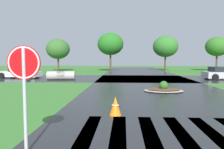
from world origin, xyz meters
TOP-DOWN VIEW (x-y plane):
  - asphalt_roadway at (0.00, 10.00)m, footprint 9.53×80.00m
  - asphalt_cross_road at (0.00, 20.77)m, footprint 90.00×8.57m
  - crosswalk_stripes at (0.00, 3.74)m, footprint 6.75×3.12m
  - stop_sign at (-4.32, 2.05)m, footprint 0.76×0.08m
  - median_island at (0.51, 11.67)m, footprint 2.55×1.93m
  - car_silver_hatch at (-13.43, 20.64)m, footprint 4.68×2.51m
  - car_blue_compact at (8.08, 20.19)m, footprint 4.17×2.32m
  - drainage_pipe_stack at (-8.36, 18.84)m, footprint 2.81×1.19m
  - traffic_cone at (-2.42, 5.51)m, footprint 0.46×0.46m
  - background_treeline at (6.35, 33.55)m, footprint 39.69×7.07m

SIDE VIEW (x-z plane):
  - asphalt_roadway at x=0.00m, z-range 0.00..0.01m
  - asphalt_cross_road at x=0.00m, z-range 0.00..0.01m
  - crosswalk_stripes at x=0.00m, z-range 0.00..0.01m
  - median_island at x=0.51m, z-range -0.20..0.48m
  - traffic_cone at x=-2.42m, z-range -0.01..0.71m
  - drainage_pipe_stack at x=-8.36m, z-range 0.00..0.87m
  - car_silver_hatch at x=-13.43m, z-range -0.04..1.23m
  - car_blue_compact at x=8.08m, z-range -0.04..1.26m
  - stop_sign at x=-4.32m, z-range 0.59..3.04m
  - background_treeline at x=6.35m, z-range 0.89..7.13m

